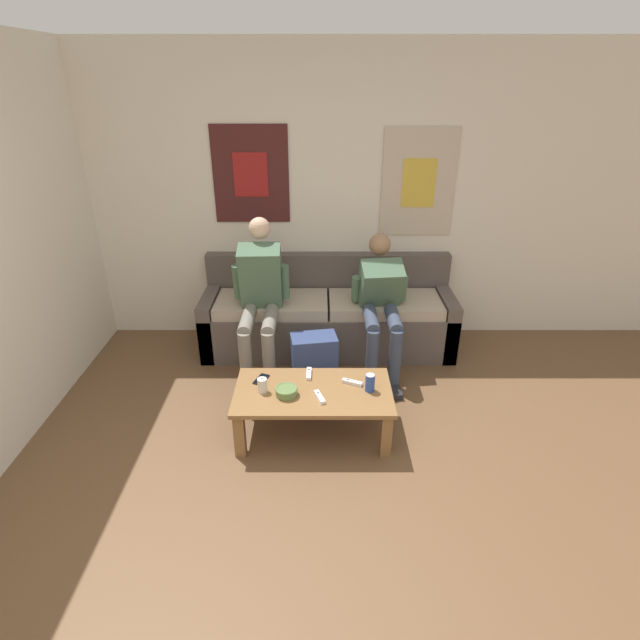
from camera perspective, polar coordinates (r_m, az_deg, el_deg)
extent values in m
plane|color=brown|center=(2.84, -3.05, -26.90)|extent=(18.00, 18.00, 0.00)
cube|color=silver|center=(4.52, -1.90, 13.50)|extent=(10.00, 0.05, 2.55)
cube|color=#471E1E|center=(4.48, -8.16, 16.10)|extent=(0.65, 0.01, 0.82)
cube|color=maroon|center=(4.47, -8.17, 16.09)|extent=(0.29, 0.01, 0.37)
cube|color=beige|center=(4.53, 10.97, 15.13)|extent=(0.64, 0.01, 0.91)
cube|color=gold|center=(4.53, 10.98, 15.11)|extent=(0.29, 0.01, 0.41)
cube|color=#564C47|center=(4.70, 0.68, 2.88)|extent=(2.22, 0.13, 0.81)
cube|color=#564C47|center=(4.48, 0.73, -1.17)|extent=(2.22, 0.54, 0.41)
cube|color=#564C47|center=(4.56, -12.58, -0.50)|extent=(0.12, 0.54, 0.53)
cube|color=#564C47|center=(4.60, 13.94, -0.45)|extent=(0.12, 0.54, 0.53)
cube|color=#B2A38E|center=(4.39, -5.73, 1.78)|extent=(0.97, 0.50, 0.10)
cube|color=#B2A38E|center=(4.41, 7.20, 1.80)|extent=(0.97, 0.50, 0.10)
cube|color=olive|center=(3.42, -0.99, -8.23)|extent=(1.07, 0.57, 0.03)
cube|color=olive|center=(3.74, -8.35, -8.39)|extent=(0.07, 0.07, 0.32)
cube|color=olive|center=(3.73, 6.53, -8.39)|extent=(0.07, 0.07, 0.32)
cube|color=olive|center=(3.38, -9.36, -12.81)|extent=(0.07, 0.07, 0.32)
cube|color=olive|center=(3.37, 7.38, -12.83)|extent=(0.07, 0.07, 0.32)
cylinder|color=gray|center=(4.01, -8.51, -0.10)|extent=(0.11, 0.43, 0.11)
cylinder|color=gray|center=(3.94, -8.68, -4.66)|extent=(0.10, 0.10, 0.49)
cube|color=#232328|center=(4.01, -8.57, -8.16)|extent=(0.11, 0.25, 0.05)
cylinder|color=gray|center=(3.99, -5.94, -0.09)|extent=(0.11, 0.43, 0.11)
cylinder|color=gray|center=(3.91, -6.06, -4.68)|extent=(0.10, 0.10, 0.49)
cube|color=#232328|center=(3.99, -5.99, -8.20)|extent=(0.11, 0.25, 0.05)
cube|color=#4C6B51|center=(4.14, -7.01, 4.88)|extent=(0.35, 0.35, 0.58)
sphere|color=beige|center=(4.11, -7.17, 10.39)|extent=(0.18, 0.18, 0.18)
cylinder|color=#4C6B51|center=(4.19, -9.61, 4.31)|extent=(0.08, 0.11, 0.31)
cylinder|color=#4C6B51|center=(4.15, -4.30, 4.37)|extent=(0.08, 0.11, 0.31)
cylinder|color=#384256|center=(4.00, 5.65, 0.04)|extent=(0.11, 0.39, 0.11)
cylinder|color=#384256|center=(3.95, 5.76, -4.39)|extent=(0.10, 0.10, 0.49)
cube|color=#232328|center=(4.02, 5.70, -7.88)|extent=(0.11, 0.25, 0.05)
cylinder|color=#384256|center=(4.03, 8.20, 0.05)|extent=(0.11, 0.39, 0.11)
cylinder|color=#384256|center=(3.97, 8.35, -4.36)|extent=(0.10, 0.10, 0.49)
cube|color=#232328|center=(4.04, 8.26, -7.83)|extent=(0.11, 0.25, 0.05)
cube|color=#4C6B51|center=(4.20, 6.63, 4.02)|extent=(0.38, 0.41, 0.46)
sphere|color=#9E7556|center=(4.23, 6.63, 8.57)|extent=(0.18, 0.18, 0.18)
cylinder|color=#4C6B51|center=(4.21, 3.95, 3.63)|extent=(0.08, 0.13, 0.24)
cylinder|color=#4C6B51|center=(4.25, 9.18, 3.60)|extent=(0.08, 0.13, 0.24)
cube|color=navy|center=(3.97, -0.90, -4.75)|extent=(0.38, 0.27, 0.45)
cube|color=navy|center=(3.94, -0.68, -6.74)|extent=(0.26, 0.11, 0.20)
cylinder|color=#607F47|center=(3.35, -4.05, -8.19)|extent=(0.14, 0.14, 0.05)
torus|color=#607F47|center=(3.34, -4.07, -7.86)|extent=(0.15, 0.15, 0.02)
cylinder|color=silver|center=(3.39, -6.81, -7.43)|extent=(0.06, 0.06, 0.10)
cylinder|color=black|center=(3.36, -6.86, -6.63)|extent=(0.00, 0.00, 0.01)
cylinder|color=#28479E|center=(3.39, 5.53, -7.14)|extent=(0.07, 0.07, 0.12)
cylinder|color=silver|center=(3.36, 5.58, -6.26)|extent=(0.06, 0.06, 0.00)
cube|color=white|center=(3.32, -0.24, -8.79)|extent=(0.08, 0.15, 0.02)
cylinder|color=#333842|center=(3.34, -0.43, -8.30)|extent=(0.01, 0.01, 0.00)
cube|color=white|center=(3.47, 3.50, -7.11)|extent=(0.15, 0.09, 0.02)
cylinder|color=#333842|center=(3.48, 3.01, -6.81)|extent=(0.01, 0.01, 0.00)
cube|color=white|center=(3.56, -1.48, -6.16)|extent=(0.04, 0.14, 0.02)
cylinder|color=#333842|center=(3.58, -1.47, -5.69)|extent=(0.01, 0.01, 0.00)
cube|color=black|center=(3.54, -6.94, -6.76)|extent=(0.11, 0.15, 0.01)
cube|color=black|center=(3.53, -6.94, -6.68)|extent=(0.10, 0.14, 0.00)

